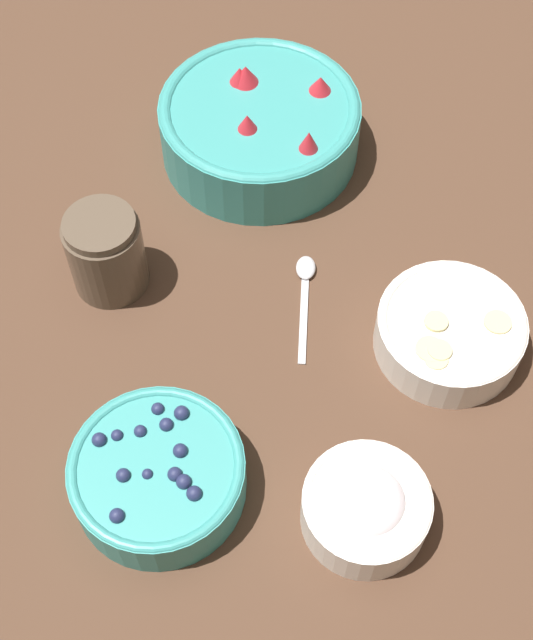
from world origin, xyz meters
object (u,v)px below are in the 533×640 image
at_px(jar_chocolate, 106,254).
at_px(bowl_blueberries, 158,474).
at_px(bowl_strawberries, 260,124).
at_px(bowl_cream, 366,507).
at_px(bowl_bananas, 450,331).

bearing_deg(jar_chocolate, bowl_blueberries, -144.20).
distance_m(bowl_strawberries, jar_chocolate, 0.25).
bearing_deg(jar_chocolate, bowl_strawberries, -20.26).
xyz_separation_m(bowl_strawberries, bowl_blueberries, (-0.45, -0.06, -0.01)).
bearing_deg(bowl_blueberries, bowl_cream, -79.34).
bearing_deg(bowl_bananas, bowl_strawberries, 55.23).
xyz_separation_m(bowl_blueberries, bowl_cream, (0.04, -0.19, -0.00)).
bearing_deg(bowl_bananas, bowl_blueberries, 138.69).
relative_size(bowl_bananas, bowl_cream, 1.29).
height_order(bowl_blueberries, bowl_bananas, bowl_blueberries).
height_order(bowl_strawberries, bowl_bananas, bowl_strawberries).
xyz_separation_m(bowl_blueberries, jar_chocolate, (0.21, 0.15, 0.01)).
relative_size(bowl_strawberries, bowl_blueberries, 1.44).
relative_size(bowl_blueberries, jar_chocolate, 1.65).
bearing_deg(jar_chocolate, bowl_bananas, -83.41).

